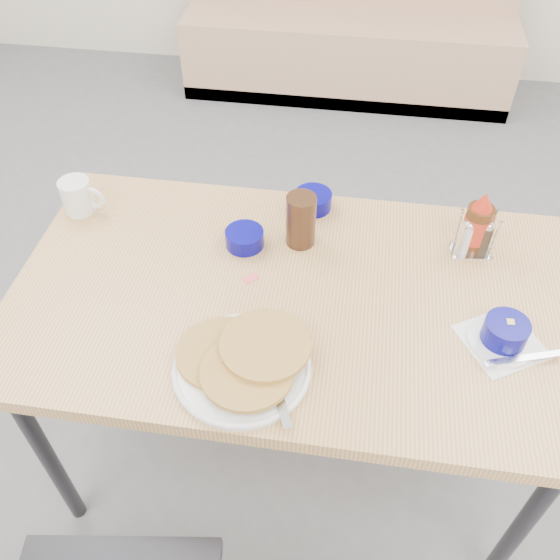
# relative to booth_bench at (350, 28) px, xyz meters

# --- Properties ---
(ground) EXTENTS (6.00, 6.00, 0.00)m
(ground) POSITION_rel_booth_bench_xyz_m (0.00, -2.78, -0.35)
(ground) COLOR slate
(ground) RESTS_ON ground
(booth_bench) EXTENTS (1.90, 0.56, 1.22)m
(booth_bench) POSITION_rel_booth_bench_xyz_m (0.00, 0.00, 0.00)
(booth_bench) COLOR tan
(booth_bench) RESTS_ON ground
(dining_table) EXTENTS (1.40, 0.80, 0.76)m
(dining_table) POSITION_rel_booth_bench_xyz_m (0.00, -2.53, 0.35)
(dining_table) COLOR tan
(dining_table) RESTS_ON ground
(pancake_plate) EXTENTS (0.30, 0.30, 0.05)m
(pancake_plate) POSITION_rel_booth_bench_xyz_m (-0.08, -2.77, 0.43)
(pancake_plate) COLOR white
(pancake_plate) RESTS_ON dining_table
(coffee_mug) EXTENTS (0.13, 0.09, 0.10)m
(coffee_mug) POSITION_rel_booth_bench_xyz_m (-0.64, -2.30, 0.46)
(coffee_mug) COLOR white
(coffee_mug) RESTS_ON dining_table
(grits_setting) EXTENTS (0.24, 0.22, 0.07)m
(grits_setting) POSITION_rel_booth_bench_xyz_m (0.49, -2.62, 0.44)
(grits_setting) COLOR white
(grits_setting) RESTS_ON dining_table
(creamer_bowl) EXTENTS (0.10, 0.10, 0.05)m
(creamer_bowl) POSITION_rel_booth_bench_xyz_m (-0.15, -2.38, 0.43)
(creamer_bowl) COLOR #060574
(creamer_bowl) RESTS_ON dining_table
(butter_bowl) EXTENTS (0.11, 0.11, 0.05)m
(butter_bowl) POSITION_rel_booth_bench_xyz_m (0.01, -2.19, 0.43)
(butter_bowl) COLOR #060574
(butter_bowl) RESTS_ON dining_table
(amber_tumbler) EXTENTS (0.09, 0.09, 0.15)m
(amber_tumbler) POSITION_rel_booth_bench_xyz_m (-0.01, -2.34, 0.48)
(amber_tumbler) COLOR #351F11
(amber_tumbler) RESTS_ON dining_table
(condiment_caddy) EXTENTS (0.11, 0.07, 0.12)m
(condiment_caddy) POSITION_rel_booth_bench_xyz_m (0.44, -2.32, 0.45)
(condiment_caddy) COLOR silver
(condiment_caddy) RESTS_ON dining_table
(syrup_bottle) EXTENTS (0.07, 0.07, 0.18)m
(syrup_bottle) POSITION_rel_booth_bench_xyz_m (0.44, -2.30, 0.49)
(syrup_bottle) COLOR #47230F
(syrup_bottle) RESTS_ON dining_table
(sugar_wrapper) EXTENTS (0.04, 0.04, 0.00)m
(sugar_wrapper) POSITION_rel_booth_bench_xyz_m (-0.11, -2.50, 0.41)
(sugar_wrapper) COLOR #FC5456
(sugar_wrapper) RESTS_ON dining_table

